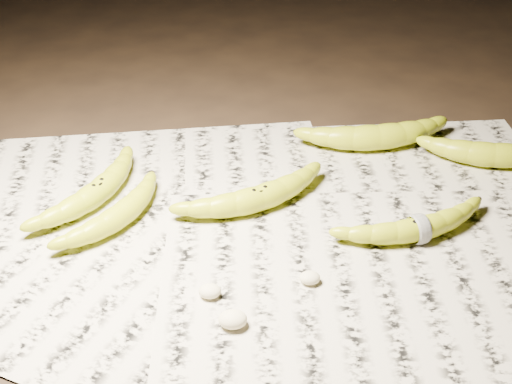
{
  "coord_description": "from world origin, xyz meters",
  "views": [
    {
      "loc": [
        -0.02,
        -0.8,
        0.59
      ],
      "look_at": [
        -0.01,
        -0.0,
        0.05
      ],
      "focal_mm": 50.0,
      "sensor_mm": 36.0,
      "label": 1
    }
  ],
  "objects_px": {
    "banana_center": "(259,196)",
    "banana_upper_a": "(377,135)",
    "banana_left_a": "(97,190)",
    "banana_left_b": "(120,213)",
    "banana_taped": "(419,227)",
    "banana_upper_b": "(494,153)"
  },
  "relations": [
    {
      "from": "banana_left_b",
      "to": "banana_taped",
      "type": "relative_size",
      "value": 0.88
    },
    {
      "from": "banana_left_a",
      "to": "banana_left_b",
      "type": "distance_m",
      "value": 0.07
    },
    {
      "from": "banana_center",
      "to": "banana_upper_b",
      "type": "distance_m",
      "value": 0.38
    },
    {
      "from": "banana_center",
      "to": "banana_upper_b",
      "type": "height_order",
      "value": "banana_upper_b"
    },
    {
      "from": "banana_left_b",
      "to": "banana_taped",
      "type": "distance_m",
      "value": 0.4
    },
    {
      "from": "banana_left_b",
      "to": "banana_upper_a",
      "type": "bearing_deg",
      "value": -28.13
    },
    {
      "from": "banana_left_a",
      "to": "banana_upper_a",
      "type": "bearing_deg",
      "value": -41.89
    },
    {
      "from": "banana_left_b",
      "to": "banana_taped",
      "type": "height_order",
      "value": "same"
    },
    {
      "from": "banana_left_b",
      "to": "banana_center",
      "type": "bearing_deg",
      "value": -45.47
    },
    {
      "from": "banana_taped",
      "to": "banana_upper_b",
      "type": "relative_size",
      "value": 1.03
    },
    {
      "from": "banana_center",
      "to": "banana_taped",
      "type": "height_order",
      "value": "banana_center"
    },
    {
      "from": "banana_upper_b",
      "to": "banana_left_a",
      "type": "bearing_deg",
      "value": -162.77
    },
    {
      "from": "banana_center",
      "to": "banana_upper_a",
      "type": "xyz_separation_m",
      "value": [
        0.19,
        0.16,
        0.0
      ]
    },
    {
      "from": "banana_left_b",
      "to": "banana_left_a",
      "type": "bearing_deg",
      "value": 69.47
    },
    {
      "from": "banana_center",
      "to": "banana_upper_b",
      "type": "bearing_deg",
      "value": -10.46
    },
    {
      "from": "banana_center",
      "to": "banana_taped",
      "type": "relative_size",
      "value": 1.04
    },
    {
      "from": "banana_taped",
      "to": "banana_upper_a",
      "type": "distance_m",
      "value": 0.24
    },
    {
      "from": "banana_center",
      "to": "banana_upper_a",
      "type": "height_order",
      "value": "banana_upper_a"
    },
    {
      "from": "banana_left_b",
      "to": "banana_upper_a",
      "type": "relative_size",
      "value": 0.81
    },
    {
      "from": "banana_left_a",
      "to": "banana_upper_b",
      "type": "distance_m",
      "value": 0.6
    },
    {
      "from": "banana_left_a",
      "to": "banana_left_b",
      "type": "bearing_deg",
      "value": -115.48
    },
    {
      "from": "banana_left_b",
      "to": "banana_upper_b",
      "type": "bearing_deg",
      "value": -41.1
    }
  ]
}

